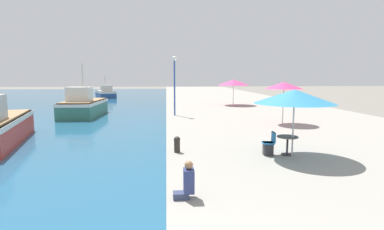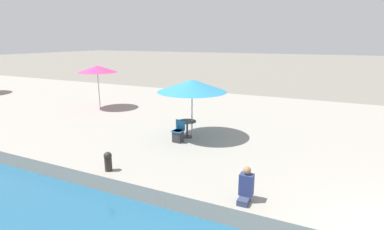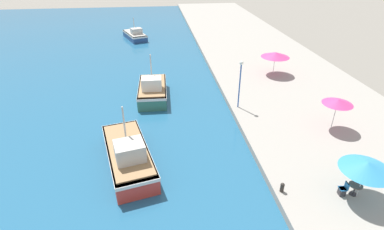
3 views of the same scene
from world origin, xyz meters
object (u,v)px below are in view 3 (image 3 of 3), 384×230
object	(u,v)px
fishing_boat_mid	(153,90)
lamppost	(240,76)
fishing_boat_near	(128,155)
cafe_table	(355,188)
cafe_chair_right	(342,190)
cafe_chair_left	(343,191)
cafe_umbrella_pink	(367,166)
mooring_bollard	(282,187)
fishing_boat_far	(135,35)
cafe_umbrella_striped	(275,55)
cafe_umbrella_white	(338,102)

from	to	relation	value
fishing_boat_mid	lamppost	world-z (taller)	lamppost
lamppost	fishing_boat_near	bearing A→B (deg)	-144.63
cafe_table	cafe_chair_right	bearing A→B (deg)	173.93
fishing_boat_near	cafe_chair_left	size ratio (longest dim) A/B	8.87
cafe_umbrella_pink	cafe_chair_right	size ratio (longest dim) A/B	3.30
cafe_table	mooring_bollard	bearing A→B (deg)	169.65
fishing_boat_mid	fishing_boat_far	size ratio (longest dim) A/B	0.96
cafe_chair_right	mooring_bollard	world-z (taller)	cafe_chair_right
fishing_boat_near	cafe_chair_right	size ratio (longest dim) A/B	8.87
cafe_umbrella_striped	lamppost	distance (m)	10.23
fishing_boat_mid	fishing_boat_near	bearing A→B (deg)	-97.55
lamppost	mooring_bollard	bearing A→B (deg)	-91.14
fishing_boat_mid	cafe_umbrella_pink	distance (m)	20.53
cafe_umbrella_white	cafe_chair_right	world-z (taller)	cafe_umbrella_white
fishing_boat_far	cafe_chair_left	xyz separation A→B (m)	(14.12, -40.29, 0.13)
fishing_boat_far	cafe_table	bearing A→B (deg)	-89.97
fishing_boat_near	cafe_table	xyz separation A→B (m)	(13.83, -5.22, 0.13)
cafe_chair_right	cafe_table	bearing A→B (deg)	-90.00
cafe_umbrella_white	cafe_table	bearing A→B (deg)	-110.38
fishing_boat_far	cafe_table	size ratio (longest dim) A/B	8.41
fishing_boat_mid	cafe_umbrella_striped	world-z (taller)	fishing_boat_mid
fishing_boat_near	cafe_chair_left	world-z (taller)	fishing_boat_near
fishing_boat_near	cafe_chair_left	xyz separation A→B (m)	(13.11, -5.19, -0.07)
fishing_boat_mid	mooring_bollard	distance (m)	17.33
cafe_umbrella_white	cafe_chair_right	size ratio (longest dim) A/B	2.93
fishing_boat_near	cafe_umbrella_striped	world-z (taller)	fishing_boat_near
fishing_boat_near	lamppost	bearing A→B (deg)	22.10
cafe_umbrella_striped	cafe_chair_left	distance (m)	20.44
fishing_boat_far	cafe_umbrella_white	distance (m)	37.31
cafe_umbrella_white	mooring_bollard	world-z (taller)	cafe_umbrella_white
fishing_boat_far	cafe_chair_right	bearing A→B (deg)	-90.84
fishing_boat_mid	cafe_chair_left	world-z (taller)	fishing_boat_mid
lamppost	cafe_chair_left	bearing A→B (deg)	-74.80
fishing_boat_mid	cafe_table	bearing A→B (deg)	-51.79
cafe_umbrella_white	cafe_chair_right	bearing A→B (deg)	-115.27
cafe_umbrella_pink	cafe_table	world-z (taller)	cafe_umbrella_pink
cafe_chair_left	lamppost	xyz separation A→B (m)	(-3.30, 12.15, 2.77)
cafe_chair_left	cafe_chair_right	size ratio (longest dim) A/B	1.00
cafe_chair_right	mooring_bollard	bearing A→B (deg)	84.86
fishing_boat_near	cafe_chair_right	distance (m)	14.09
fishing_boat_far	cafe_umbrella_striped	bearing A→B (deg)	-69.70
fishing_boat_near	cafe_table	size ratio (longest dim) A/B	10.09
cafe_umbrella_striped	cafe_chair_right	size ratio (longest dim) A/B	3.63
fishing_boat_mid	fishing_boat_far	world-z (taller)	fishing_boat_mid
fishing_boat_mid	cafe_chair_right	world-z (taller)	fishing_boat_mid
cafe_chair_left	fishing_boat_near	bearing A→B (deg)	71.34
cafe_umbrella_pink	lamppost	xyz separation A→B (m)	(-4.15, 12.37, 0.80)
cafe_chair_left	cafe_chair_right	distance (m)	0.04
fishing_boat_mid	mooring_bollard	xyz separation A→B (m)	(7.78, -15.49, -0.04)
cafe_umbrella_white	cafe_chair_right	distance (m)	8.50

